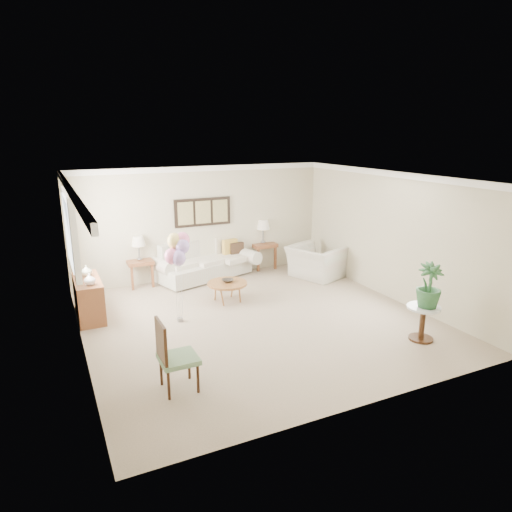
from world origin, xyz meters
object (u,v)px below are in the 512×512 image
at_px(accent_chair, 173,354).
at_px(coffee_table, 227,284).
at_px(balloon_cluster, 178,249).
at_px(sofa, 204,263).
at_px(armchair, 315,262).

bearing_deg(accent_chair, coffee_table, 55.85).
height_order(coffee_table, balloon_cluster, balloon_cluster).
relative_size(sofa, coffee_table, 3.29).
relative_size(armchair, balloon_cluster, 0.70).
bearing_deg(balloon_cluster, coffee_table, 27.01).
bearing_deg(sofa, armchair, -24.54).
xyz_separation_m(coffee_table, accent_chair, (-1.88, -2.77, 0.15)).
height_order(sofa, armchair, sofa).
bearing_deg(sofa, coffee_table, -93.23).
height_order(sofa, coffee_table, sofa).
xyz_separation_m(coffee_table, balloon_cluster, (-1.14, -0.58, 0.99)).
xyz_separation_m(accent_chair, balloon_cluster, (0.73, 2.18, 0.85)).
relative_size(coffee_table, balloon_cluster, 0.49).
height_order(accent_chair, balloon_cluster, balloon_cluster).
bearing_deg(balloon_cluster, accent_chair, -108.54).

